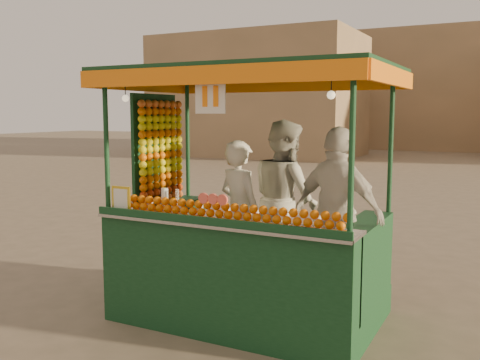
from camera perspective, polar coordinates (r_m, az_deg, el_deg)
The scene contains 7 objects.
ground at distance 6.27m, azimuth -1.35°, elevation -12.92°, with size 90.00×90.00×0.00m, color brown.
building_left at distance 27.82m, azimuth 2.01°, elevation 8.88°, with size 10.00×6.00×6.00m, color #A2805C.
building_center at distance 35.53m, azimuth 19.57°, elevation 8.91°, with size 14.00×7.00×7.00m, color #A2805C.
juice_cart at distance 5.58m, azimuth -0.10°, elevation -6.42°, with size 2.86×1.85×2.60m.
vendor_left at distance 5.81m, azimuth -0.03°, elevation -3.46°, with size 0.67×0.55×1.56m.
vendor_middle at distance 6.08m, azimuth 4.80°, elevation -1.97°, with size 1.09×1.08×1.78m.
vendor_right at distance 5.38m, azimuth 10.35°, elevation -3.56°, with size 1.09×0.71×1.72m.
Camera 1 is at (2.81, -5.17, 2.15)m, focal length 40.10 mm.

